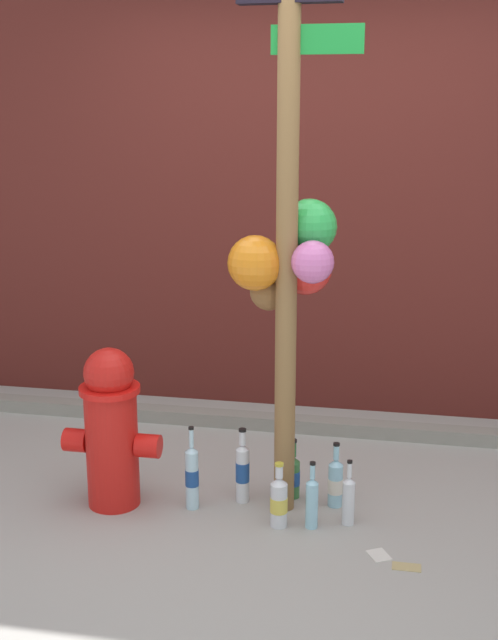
% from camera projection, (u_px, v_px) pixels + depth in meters
% --- Properties ---
extents(ground_plane, '(14.00, 14.00, 0.00)m').
position_uv_depth(ground_plane, '(270.00, 530.00, 3.77)').
color(ground_plane, '#9E9B93').
extents(building_wall, '(10.00, 0.20, 3.13)m').
position_uv_depth(building_wall, '(319.00, 157.00, 4.99)').
color(building_wall, '#561E19').
rests_on(building_wall, ground_plane).
extents(curb_strip, '(8.00, 0.12, 0.08)m').
position_uv_depth(curb_strip, '(304.00, 424.00, 4.90)').
color(curb_strip, gray).
rests_on(curb_strip, ground_plane).
extents(memorial_post, '(0.58, 0.40, 2.64)m').
position_uv_depth(memorial_post, '(289.00, 217.00, 3.68)').
color(memorial_post, olive).
rests_on(memorial_post, ground_plane).
extents(fire_hydrant, '(0.47, 0.29, 0.78)m').
position_uv_depth(fire_hydrant, '(111.00, 427.00, 3.93)').
color(fire_hydrant, red).
rests_on(fire_hydrant, ground_plane).
extents(bottle_0, '(0.07, 0.07, 0.32)m').
position_uv_depth(bottle_0, '(335.00, 482.00, 3.97)').
color(bottle_0, '#93CCE0').
rests_on(bottle_0, ground_plane).
extents(bottle_1, '(0.08, 0.08, 0.30)m').
position_uv_depth(bottle_1, '(292.00, 475.00, 4.06)').
color(bottle_1, '#337038').
rests_on(bottle_1, ground_plane).
extents(bottle_2, '(0.08, 0.08, 0.31)m').
position_uv_depth(bottle_2, '(279.00, 501.00, 3.78)').
color(bottle_2, silver).
rests_on(bottle_2, ground_plane).
extents(bottle_3, '(0.07, 0.07, 0.38)m').
position_uv_depth(bottle_3, '(243.00, 471.00, 4.01)').
color(bottle_3, silver).
rests_on(bottle_3, ground_plane).
extents(bottle_4, '(0.06, 0.06, 0.32)m').
position_uv_depth(bottle_4, '(312.00, 501.00, 3.77)').
color(bottle_4, '#93CCE0').
rests_on(bottle_4, ground_plane).
extents(bottle_5, '(0.07, 0.07, 0.42)m').
position_uv_depth(bottle_5, '(192.00, 476.00, 3.94)').
color(bottle_5, '#B2DBEA').
rests_on(bottle_5, ground_plane).
extents(bottle_6, '(0.06, 0.06, 0.32)m').
position_uv_depth(bottle_6, '(349.00, 499.00, 3.80)').
color(bottle_6, silver).
rests_on(bottle_6, ground_plane).
extents(litter_0, '(0.12, 0.06, 0.01)m').
position_uv_depth(litter_0, '(407.00, 567.00, 3.47)').
color(litter_0, tan).
rests_on(litter_0, ground_plane).
extents(litter_1, '(0.12, 0.13, 0.01)m').
position_uv_depth(litter_1, '(379.00, 555.00, 3.56)').
color(litter_1, silver).
rests_on(litter_1, ground_plane).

